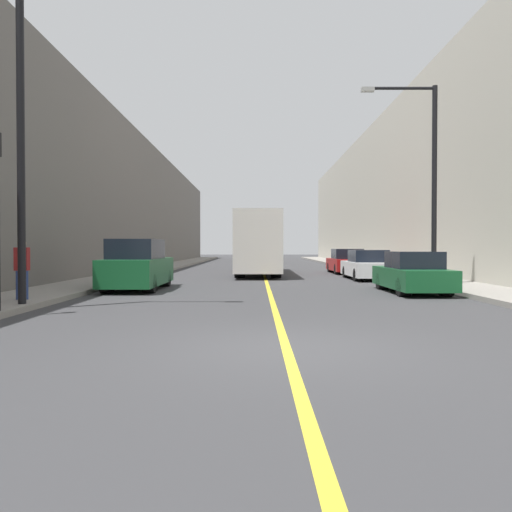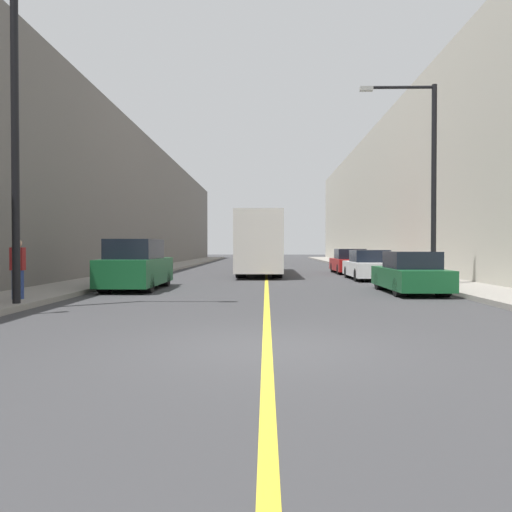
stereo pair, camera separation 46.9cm
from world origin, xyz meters
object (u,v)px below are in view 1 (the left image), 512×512
Objects in this scene: street_lamp_left at (30,115)px; parked_suv_left at (137,266)px; car_right_near at (412,274)px; car_right_far at (346,262)px; bus at (257,243)px; pedestrian at (21,268)px; car_right_mid at (367,266)px; street_lamp_right at (427,170)px.

parked_suv_left is at bearing 78.24° from street_lamp_left.
car_right_near is 13.06m from car_right_far.
car_right_near is at bearing -66.02° from bus.
car_right_near is at bearing -7.24° from parked_suv_left.
parked_suv_left is 7.47m from street_lamp_left.
bus is 11.92m from parked_suv_left.
pedestrian is at bearing -125.73° from car_right_far.
car_right_mid is at bearing -42.30° from bus.
parked_suv_left is 11.70m from car_right_mid.
parked_suv_left is at bearing 68.04° from pedestrian.
pedestrian is (-12.10, -16.82, 0.35)m from car_right_far.
street_lamp_right reaches higher than pedestrian.
car_right_far is at bearing 54.27° from pedestrian.
car_right_near is at bearing 17.30° from pedestrian.
pedestrian is (-6.62, -15.98, -0.84)m from bus.
bus is 2.61× the size of car_right_near.
car_right_far is at bearing 89.84° from car_right_mid.
street_lamp_left reaches higher than bus.
bus is 17.32m from pedestrian.
car_right_mid is 2.78× the size of pedestrian.
street_lamp_right reaches higher than bus.
parked_suv_left is 0.57× the size of street_lamp_left.
parked_suv_left reaches higher than car_right_near.
pedestrian reaches higher than car_right_near.
car_right_far is 21.62m from street_lamp_left.
pedestrian is at bearing 125.13° from street_lamp_left.
street_lamp_left is at bearing -151.53° from street_lamp_right.
car_right_mid is at bearing 46.86° from street_lamp_left.
car_right_near is at bearing -90.19° from car_right_mid.
car_right_near is 2.64× the size of pedestrian.
car_right_far is 2.67× the size of pedestrian.
street_lamp_left is at bearing -156.85° from car_right_near.
parked_suv_left is 10.11m from car_right_near.
car_right_near is at bearing -90.18° from car_right_far.
bus is 2.59× the size of car_right_far.
street_lamp_right reaches higher than car_right_mid.
parked_suv_left is (-4.59, -10.95, -0.99)m from bus.
car_right_mid is (10.05, 5.98, -0.22)m from parked_suv_left.
car_right_far is (0.02, 5.81, 0.01)m from car_right_mid.
street_lamp_left is at bearing -101.76° from parked_suv_left.
car_right_mid is 0.55× the size of street_lamp_left.
car_right_mid is 6.73m from street_lamp_right.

